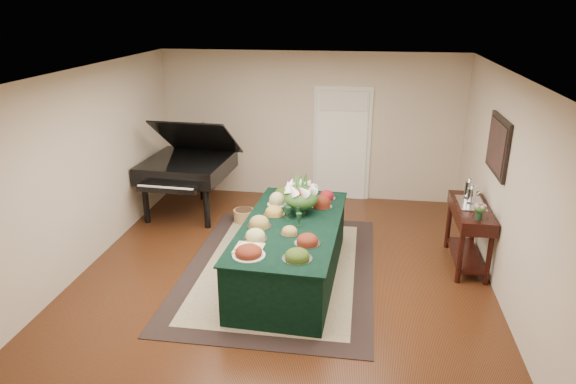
# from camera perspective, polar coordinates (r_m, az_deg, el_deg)

# --- Properties ---
(ground) EXTENTS (6.00, 6.00, 0.00)m
(ground) POSITION_cam_1_polar(r_m,az_deg,el_deg) (7.20, -0.36, -8.68)
(ground) COLOR black
(ground) RESTS_ON ground
(area_rug) EXTENTS (2.58, 3.62, 0.01)m
(area_rug) POSITION_cam_1_polar(r_m,az_deg,el_deg) (7.24, -0.93, -8.46)
(area_rug) COLOR black
(area_rug) RESTS_ON ground
(kitchen_doorway) EXTENTS (1.05, 0.07, 2.10)m
(kitchen_doorway) POSITION_cam_1_polar(r_m,az_deg,el_deg) (9.53, 5.99, 5.18)
(kitchen_doorway) COLOR silver
(kitchen_doorway) RESTS_ON ground
(buffet_table) EXTENTS (1.34, 2.67, 0.79)m
(buffet_table) POSITION_cam_1_polar(r_m,az_deg,el_deg) (6.84, 0.34, -6.57)
(buffet_table) COLOR black
(buffet_table) RESTS_ON ground
(food_platters) EXTENTS (1.06, 2.31, 0.14)m
(food_platters) POSITION_cam_1_polar(r_m,az_deg,el_deg) (6.69, -0.22, -2.99)
(food_platters) COLOR silver
(food_platters) RESTS_ON buffet_table
(cutting_board) EXTENTS (0.34, 0.34, 0.10)m
(cutting_board) POSITION_cam_1_polar(r_m,az_deg,el_deg) (6.02, -4.34, -6.00)
(cutting_board) COLOR tan
(cutting_board) RESTS_ON buffet_table
(green_goblets) EXTENTS (0.27, 0.32, 0.18)m
(green_goblets) POSITION_cam_1_polar(r_m,az_deg,el_deg) (6.73, 0.55, -2.47)
(green_goblets) COLOR black
(green_goblets) RESTS_ON buffet_table
(floral_centerpiece) EXTENTS (0.49, 0.49, 0.49)m
(floral_centerpiece) POSITION_cam_1_polar(r_m,az_deg,el_deg) (6.89, 1.45, -0.17)
(floral_centerpiece) COLOR black
(floral_centerpiece) RESTS_ON buffet_table
(grand_piano) EXTENTS (1.56, 1.73, 1.70)m
(grand_piano) POSITION_cam_1_polar(r_m,az_deg,el_deg) (8.98, -11.09, 2.81)
(grand_piano) COLOR black
(grand_piano) RESTS_ON ground
(wicker_basket) EXTENTS (0.35, 0.35, 0.22)m
(wicker_basket) POSITION_cam_1_polar(r_m,az_deg,el_deg) (8.70, -4.92, -2.66)
(wicker_basket) COLOR #A37441
(wicker_basket) RESTS_ON ground
(mahogany_sideboard) EXTENTS (0.45, 1.24, 0.89)m
(mahogany_sideboard) POSITION_cam_1_polar(r_m,az_deg,el_deg) (7.48, 19.57, -2.93)
(mahogany_sideboard) COLOR black
(mahogany_sideboard) RESTS_ON ground
(tea_service) EXTENTS (0.34, 0.58, 0.30)m
(tea_service) POSITION_cam_1_polar(r_m,az_deg,el_deg) (7.55, 19.61, -0.12)
(tea_service) COLOR silver
(tea_service) RESTS_ON mahogany_sideboard
(pink_bouquet) EXTENTS (0.17, 0.17, 0.22)m
(pink_bouquet) POSITION_cam_1_polar(r_m,az_deg,el_deg) (6.94, 20.56, -1.76)
(pink_bouquet) COLOR black
(pink_bouquet) RESTS_ON mahogany_sideboard
(wall_painting) EXTENTS (0.05, 0.95, 0.75)m
(wall_painting) POSITION_cam_1_polar(r_m,az_deg,el_deg) (7.20, 22.29, 4.79)
(wall_painting) COLOR black
(wall_painting) RESTS_ON ground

